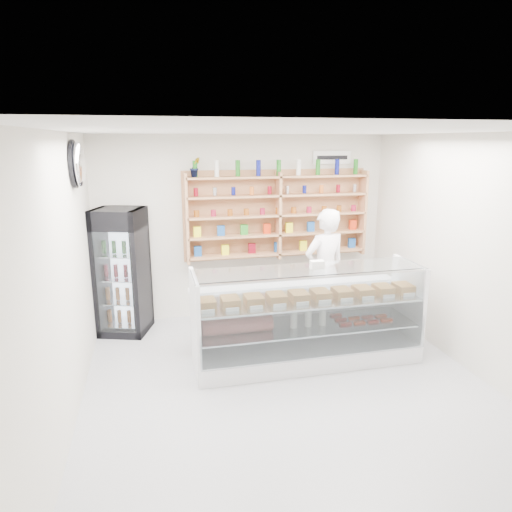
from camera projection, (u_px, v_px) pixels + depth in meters
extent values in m
plane|color=#9E9EA2|center=(291.00, 391.00, 5.08)|extent=(5.00, 5.00, 0.00)
plane|color=white|center=(296.00, 131.00, 4.39)|extent=(5.00, 5.00, 0.00)
plane|color=beige|center=(244.00, 227.00, 7.09)|extent=(4.50, 0.00, 4.50)
plane|color=beige|center=(440.00, 399.00, 2.38)|extent=(4.50, 0.00, 4.50)
plane|color=beige|center=(62.00, 286.00, 4.24)|extent=(0.00, 5.00, 5.00)
plane|color=beige|center=(480.00, 258.00, 5.23)|extent=(0.00, 5.00, 5.00)
cube|color=white|center=(306.00, 352.00, 5.76)|extent=(2.80, 0.79, 0.23)
cube|color=white|center=(297.00, 311.00, 6.01)|extent=(2.80, 0.05, 0.59)
cube|color=silver|center=(307.00, 325.00, 5.67)|extent=(2.69, 0.70, 0.02)
cube|color=silver|center=(307.00, 299.00, 5.59)|extent=(2.75, 0.73, 0.02)
cube|color=silver|center=(318.00, 318.00, 5.25)|extent=(2.75, 0.11, 0.98)
cube|color=silver|center=(310.00, 269.00, 5.45)|extent=(2.75, 0.56, 0.01)
imported|color=white|center=(325.00, 271.00, 6.54)|extent=(0.74, 0.57, 1.79)
cube|color=black|center=(122.00, 272.00, 6.47)|extent=(0.81, 0.80, 1.80)
cube|color=#270432|center=(124.00, 221.00, 6.03)|extent=(0.61, 0.23, 0.25)
cube|color=silver|center=(129.00, 283.00, 6.23)|extent=(0.52, 0.18, 1.42)
cube|color=tan|center=(187.00, 219.00, 6.70)|extent=(0.04, 0.28, 1.33)
cube|color=tan|center=(278.00, 215.00, 7.01)|extent=(0.04, 0.28, 1.33)
cube|color=tan|center=(362.00, 212.00, 7.32)|extent=(0.04, 0.28, 1.33)
cube|color=tan|center=(278.00, 253.00, 7.15)|extent=(2.80, 0.28, 0.03)
cube|color=tan|center=(278.00, 234.00, 7.08)|extent=(2.80, 0.28, 0.03)
cube|color=tan|center=(278.00, 215.00, 7.00)|extent=(2.80, 0.28, 0.03)
cube|color=tan|center=(278.00, 195.00, 6.93)|extent=(2.80, 0.28, 0.03)
cube|color=tan|center=(279.00, 177.00, 6.86)|extent=(2.80, 0.28, 0.03)
imported|color=#1E6626|center=(195.00, 167.00, 6.55)|extent=(0.19, 0.17, 0.28)
ellipsoid|color=silver|center=(79.00, 164.00, 5.13)|extent=(0.15, 0.50, 0.50)
cube|color=white|center=(332.00, 158.00, 7.12)|extent=(0.62, 0.03, 0.20)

